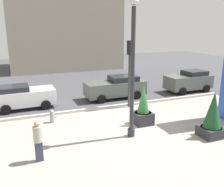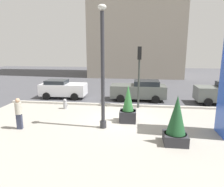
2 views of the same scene
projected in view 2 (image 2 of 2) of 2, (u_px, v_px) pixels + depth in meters
The scene contains 12 objects.
ground_plane at pixel (124, 103), 17.02m from camera, with size 60.00×60.00×0.00m, color #47474C.
plaza_pavement at pixel (116, 133), 11.21m from camera, with size 18.00×10.00×0.02m, color #9E998E.
curb_strip at pixel (123, 105), 16.15m from camera, with size 18.00×0.24×0.16m, color #B7B2A8.
lamp_post at pixel (103, 71), 11.19m from camera, with size 0.44×0.44×6.50m.
potted_plant_by_pillar at pixel (176, 122), 9.72m from camera, with size 1.07×1.07×2.31m.
potted_plant_near_right at pixel (128, 107), 12.68m from camera, with size 0.98×0.98×2.24m.
fire_hydrant at pixel (65, 104), 15.43m from camera, with size 0.36×0.26×0.75m.
traffic_light_corner at pixel (139, 67), 15.12m from camera, with size 0.28×0.42×4.45m.
car_curb_west at pixel (63, 89), 18.70m from camera, with size 3.98×2.06×1.59m.
car_intersection at pixel (222, 93), 16.67m from camera, with size 3.92×2.01×1.74m.
car_passing_lane at pixel (139, 90), 17.84m from camera, with size 4.58×2.02×1.69m.
pedestrian_by_curb at pixel (19, 112), 11.49m from camera, with size 0.41×0.41×1.75m.
Camera 2 is at (1.13, -12.44, 4.44)m, focal length 34.05 mm.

